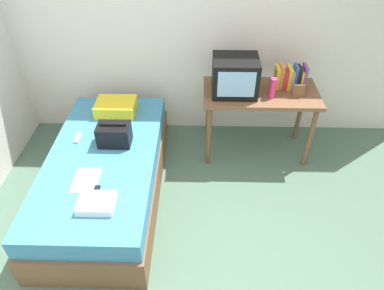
% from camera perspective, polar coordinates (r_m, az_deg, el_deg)
% --- Properties ---
extents(ground_plane, '(8.00, 8.00, 0.00)m').
position_cam_1_polar(ground_plane, '(3.07, -0.44, -18.91)').
color(ground_plane, '#4C6B56').
extents(wall_back, '(5.20, 0.10, 2.60)m').
position_cam_1_polar(wall_back, '(3.84, 0.45, 19.46)').
color(wall_back, silver).
rests_on(wall_back, ground).
extents(bed, '(1.00, 2.00, 0.51)m').
position_cam_1_polar(bed, '(3.47, -13.70, -4.73)').
color(bed, brown).
rests_on(bed, ground).
extents(desk, '(1.16, 0.60, 0.76)m').
position_cam_1_polar(desk, '(3.73, 10.89, 7.19)').
color(desk, brown).
rests_on(desk, ground).
extents(tv, '(0.44, 0.39, 0.36)m').
position_cam_1_polar(tv, '(3.54, 6.93, 11.02)').
color(tv, black).
rests_on(tv, desk).
extents(water_bottle, '(0.06, 0.06, 0.20)m').
position_cam_1_polar(water_bottle, '(3.55, 12.87, 8.95)').
color(water_bottle, '#E53372').
rests_on(water_bottle, desk).
extents(book_row, '(0.30, 0.16, 0.25)m').
position_cam_1_polar(book_row, '(3.76, 15.52, 10.45)').
color(book_row, gold).
rests_on(book_row, desk).
extents(picture_frame, '(0.11, 0.02, 0.13)m').
position_cam_1_polar(picture_frame, '(3.65, 16.80, 8.37)').
color(picture_frame, brown).
rests_on(picture_frame, desk).
extents(pillow, '(0.41, 0.31, 0.13)m').
position_cam_1_polar(pillow, '(3.80, -12.16, 6.03)').
color(pillow, yellow).
rests_on(pillow, bed).
extents(handbag, '(0.30, 0.20, 0.22)m').
position_cam_1_polar(handbag, '(3.34, -12.43, 1.67)').
color(handbag, black).
rests_on(handbag, bed).
extents(magazine, '(0.21, 0.29, 0.01)m').
position_cam_1_polar(magazine, '(3.09, -16.70, -5.42)').
color(magazine, white).
rests_on(magazine, bed).
extents(remote_dark, '(0.04, 0.16, 0.02)m').
position_cam_1_polar(remote_dark, '(2.95, -15.27, -7.49)').
color(remote_dark, black).
rests_on(remote_dark, bed).
extents(remote_silver, '(0.04, 0.14, 0.02)m').
position_cam_1_polar(remote_silver, '(3.54, -17.95, 1.07)').
color(remote_silver, '#B7B7BC').
rests_on(remote_silver, bed).
extents(folded_towel, '(0.28, 0.22, 0.06)m').
position_cam_1_polar(folded_towel, '(2.84, -15.16, -9.05)').
color(folded_towel, white).
rests_on(folded_towel, bed).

